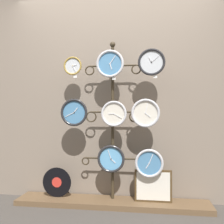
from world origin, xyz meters
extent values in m
plane|color=#47423D|center=(0.00, 0.00, 0.00)|extent=(12.00, 12.00, 0.00)
cube|color=gray|center=(0.00, 0.57, 1.40)|extent=(4.40, 0.04, 2.80)
cube|color=brown|center=(0.00, 0.35, 0.03)|extent=(2.20, 0.36, 0.06)
cylinder|color=#382D1E|center=(0.00, 0.41, 0.01)|extent=(0.35, 0.35, 0.02)
cylinder|color=#382D1E|center=(0.00, 0.41, 0.92)|extent=(0.04, 0.04, 1.80)
sphere|color=#382D1E|center=(0.00, 0.41, 1.85)|extent=(0.06, 0.06, 0.06)
cylinder|color=#382D1E|center=(-0.14, 0.41, 1.60)|extent=(0.27, 0.02, 0.02)
torus|color=#382D1E|center=(-0.27, 0.41, 1.55)|extent=(0.11, 0.02, 0.11)
cylinder|color=#382D1E|center=(0.14, 0.41, 1.60)|extent=(0.27, 0.02, 0.02)
torus|color=#382D1E|center=(0.27, 0.41, 1.55)|extent=(0.11, 0.02, 0.11)
cylinder|color=#382D1E|center=(-0.13, 0.41, 1.06)|extent=(0.25, 0.02, 0.02)
torus|color=#382D1E|center=(-0.25, 0.41, 1.01)|extent=(0.13, 0.02, 0.13)
cylinder|color=#382D1E|center=(0.13, 0.41, 1.06)|extent=(0.25, 0.02, 0.02)
torus|color=#382D1E|center=(0.25, 0.41, 1.01)|extent=(0.13, 0.02, 0.13)
cylinder|color=#382D1E|center=(-0.16, 0.41, 0.52)|extent=(0.32, 0.02, 0.02)
torus|color=#382D1E|center=(-0.32, 0.41, 0.48)|extent=(0.09, 0.02, 0.09)
cylinder|color=#382D1E|center=(0.16, 0.41, 0.52)|extent=(0.32, 0.02, 0.02)
torus|color=#382D1E|center=(0.32, 0.41, 0.48)|extent=(0.09, 0.02, 0.09)
cylinder|color=silver|center=(-0.46, 0.34, 1.60)|extent=(0.20, 0.02, 0.20)
torus|color=#A58438|center=(-0.46, 0.33, 1.60)|extent=(0.22, 0.02, 0.22)
cylinder|color=#A58438|center=(-0.46, 0.33, 1.60)|extent=(0.01, 0.01, 0.01)
cube|color=silver|center=(-0.43, 0.32, 1.60)|extent=(0.05, 0.00, 0.02)
cube|color=silver|center=(-0.44, 0.32, 1.56)|extent=(0.04, 0.00, 0.07)
cylinder|color=#4C84B2|center=(-0.02, 0.33, 1.61)|extent=(0.29, 0.02, 0.29)
torus|color=silver|center=(-0.02, 0.31, 1.61)|extent=(0.32, 0.03, 0.32)
cylinder|color=silver|center=(-0.02, 0.31, 1.61)|extent=(0.02, 0.01, 0.02)
cube|color=silver|center=(-0.01, 0.31, 1.58)|extent=(0.03, 0.00, 0.07)
cube|color=silver|center=(0.02, 0.31, 1.65)|extent=(0.07, 0.00, 0.09)
cylinder|color=silver|center=(0.45, 0.31, 1.61)|extent=(0.27, 0.02, 0.27)
torus|color=#262628|center=(0.45, 0.30, 1.61)|extent=(0.30, 0.03, 0.30)
cylinder|color=#262628|center=(0.45, 0.30, 1.61)|extent=(0.02, 0.01, 0.02)
cube|color=silver|center=(0.43, 0.30, 1.64)|extent=(0.04, 0.00, 0.06)
cube|color=silver|center=(0.49, 0.30, 1.65)|extent=(0.09, 0.00, 0.08)
cylinder|color=#4C84B2|center=(-0.43, 0.30, 1.06)|extent=(0.29, 0.02, 0.29)
torus|color=#262628|center=(-0.43, 0.28, 1.06)|extent=(0.31, 0.03, 0.31)
cylinder|color=#262628|center=(-0.43, 0.29, 1.06)|extent=(0.02, 0.01, 0.02)
cube|color=silver|center=(-0.41, 0.29, 1.09)|extent=(0.05, 0.00, 0.06)
cube|color=silver|center=(-0.48, 0.28, 1.03)|extent=(0.10, 0.00, 0.05)
cylinder|color=silver|center=(0.03, 0.31, 1.04)|extent=(0.26, 0.02, 0.26)
torus|color=silver|center=(0.03, 0.30, 1.04)|extent=(0.29, 0.03, 0.29)
cylinder|color=silver|center=(0.03, 0.30, 1.04)|extent=(0.02, 0.01, 0.02)
cube|color=silver|center=(0.00, 0.30, 1.04)|extent=(0.06, 0.00, 0.01)
cube|color=silver|center=(0.07, 0.30, 1.02)|extent=(0.09, 0.00, 0.06)
cylinder|color=silver|center=(0.38, 0.33, 1.05)|extent=(0.29, 0.02, 0.29)
torus|color=silver|center=(0.38, 0.31, 1.05)|extent=(0.32, 0.03, 0.32)
cylinder|color=silver|center=(0.38, 0.31, 1.05)|extent=(0.02, 0.01, 0.02)
cube|color=silver|center=(0.41, 0.31, 1.03)|extent=(0.06, 0.00, 0.05)
cube|color=silver|center=(0.39, 0.31, 1.11)|extent=(0.03, 0.00, 0.11)
cylinder|color=#60A8DB|center=(-0.01, 0.34, 0.53)|extent=(0.28, 0.02, 0.28)
torus|color=#262628|center=(-0.01, 0.32, 0.53)|extent=(0.31, 0.03, 0.31)
cylinder|color=#262628|center=(-0.01, 0.32, 0.53)|extent=(0.02, 0.01, 0.02)
cube|color=silver|center=(0.02, 0.32, 0.51)|extent=(0.06, 0.00, 0.05)
cube|color=silver|center=(-0.02, 0.32, 0.59)|extent=(0.04, 0.00, 0.11)
cylinder|color=#4C84B2|center=(0.42, 0.31, 0.50)|extent=(0.28, 0.02, 0.28)
torus|color=silver|center=(0.42, 0.29, 0.50)|extent=(0.31, 0.03, 0.31)
cylinder|color=silver|center=(0.42, 0.29, 0.50)|extent=(0.02, 0.01, 0.02)
cube|color=silver|center=(0.40, 0.29, 0.47)|extent=(0.04, 0.00, 0.06)
cube|color=silver|center=(0.44, 0.29, 0.55)|extent=(0.05, 0.00, 0.11)
cylinder|color=black|center=(-0.66, 0.36, 0.23)|extent=(0.35, 0.01, 0.35)
cylinder|color=red|center=(-0.66, 0.36, 0.23)|extent=(0.12, 0.00, 0.12)
cube|color=#4C381E|center=(0.46, 0.35, 0.24)|extent=(0.41, 0.02, 0.36)
cube|color=white|center=(0.46, 0.34, 0.24)|extent=(0.37, 0.00, 0.31)
cube|color=white|center=(-0.43, 0.33, 1.47)|extent=(0.04, 0.00, 0.03)
cube|color=white|center=(0.03, 0.32, 1.44)|extent=(0.04, 0.00, 0.03)
cube|color=white|center=(0.49, 0.30, 1.45)|extent=(0.04, 0.00, 0.03)
camera|label=1|loc=(0.44, -2.60, 1.04)|focal=42.00mm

